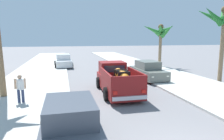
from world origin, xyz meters
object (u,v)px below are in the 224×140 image
pickup_truck (117,80)px  car_left_mid (71,126)px  pedestrian (20,88)px  car_right_near (148,71)px  palm_tree_left_fore (224,18)px  palm_tree_right_fore (160,32)px  car_right_mid (63,61)px

pickup_truck → car_left_mid: size_ratio=1.23×
pedestrian → car_left_mid: bearing=-64.0°
car_right_near → pedestrian: (-9.11, -4.52, 0.20)m
palm_tree_left_fore → palm_tree_right_fore: palm_tree_left_fore is taller
pickup_truck → car_right_mid: bearing=104.9°
car_right_mid → car_right_near: bearing=-52.4°
car_left_mid → pedestrian: bearing=116.0°
car_right_near → palm_tree_left_fore: bearing=-25.9°
palm_tree_left_fore → palm_tree_right_fore: size_ratio=1.16×
car_left_mid → palm_tree_left_fore: 14.26m
palm_tree_left_fore → pedestrian: palm_tree_left_fore is taller
car_right_mid → palm_tree_right_fore: palm_tree_right_fore is taller
pickup_truck → palm_tree_right_fore: bearing=51.2°
car_right_near → car_right_mid: same height
car_right_mid → pedestrian: pedestrian is taller
car_right_mid → palm_tree_right_fore: (11.24, -2.49, 3.42)m
palm_tree_left_fore → car_right_mid: bearing=136.2°
pickup_truck → palm_tree_left_fore: (8.60, 0.98, 4.09)m
car_right_near → pedestrian: size_ratio=2.70×
pickup_truck → car_right_mid: size_ratio=1.21×
car_right_near → car_right_mid: (-6.92, 8.98, 0.00)m
car_left_mid → car_right_mid: size_ratio=0.98×
pickup_truck → car_right_mid: (-3.30, 12.38, -0.10)m
car_left_mid → pedestrian: 5.41m
pickup_truck → palm_tree_right_fore: 13.11m
pickup_truck → palm_tree_left_fore: bearing=6.5°
palm_tree_left_fore → pedestrian: size_ratio=3.71×
pickup_truck → pedestrian: pickup_truck is taller
pickup_truck → car_right_mid: 12.81m
car_right_mid → pedestrian: (-2.19, -13.50, 0.20)m
car_left_mid → car_right_mid: same height
car_right_near → palm_tree_right_fore: palm_tree_right_fore is taller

